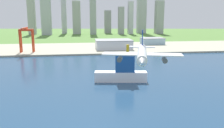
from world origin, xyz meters
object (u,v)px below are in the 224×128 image
ferry_boat (122,71)px  warehouse_main (114,44)px  airplane_landing (142,54)px  warehouse_annex (152,41)px  port_crane_red (26,35)px

ferry_boat → warehouse_main: 193.53m
airplane_landing → warehouse_main: (30.09, 299.93, -33.03)m
warehouse_annex → airplane_landing: bearing=-107.9°
airplane_landing → ferry_boat: size_ratio=0.84×
warehouse_main → warehouse_annex: size_ratio=1.42×
port_crane_red → warehouse_main: (137.09, 20.39, -19.20)m
port_crane_red → warehouse_annex: size_ratio=0.90×
airplane_landing → warehouse_main: bearing=84.3°
warehouse_main → airplane_landing: bearing=-95.7°
warehouse_main → warehouse_annex: 99.88m
port_crane_red → warehouse_annex: port_crane_red is taller
warehouse_main → warehouse_annex: (84.09, 53.86, -1.53)m
port_crane_red → warehouse_main: bearing=8.5°
ferry_boat → port_crane_red: port_crane_red is taller
airplane_landing → port_crane_red: 299.64m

